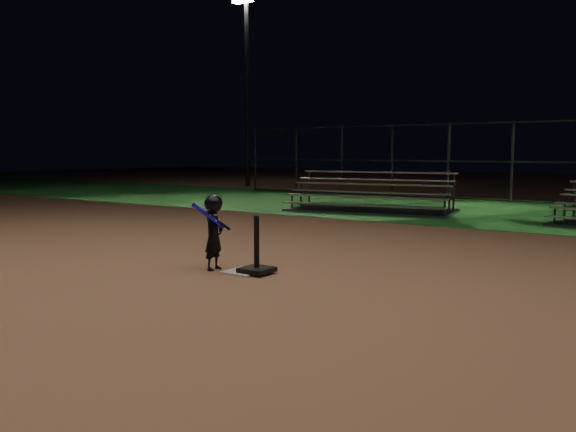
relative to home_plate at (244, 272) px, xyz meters
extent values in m
plane|color=#956243|center=(0.00, 0.00, -0.01)|extent=(80.00, 80.00, 0.00)
cube|color=#1B531D|center=(0.00, 10.00, -0.01)|extent=(60.00, 8.00, 0.01)
cube|color=beige|center=(0.00, 0.00, 0.00)|extent=(0.45, 0.45, 0.02)
cube|color=black|center=(0.19, 0.03, 0.04)|extent=(0.38, 0.38, 0.06)
cylinder|color=black|center=(0.19, 0.03, 0.41)|extent=(0.07, 0.07, 0.67)
imported|color=black|center=(-0.44, -0.08, 0.44)|extent=(0.25, 0.35, 0.90)
sphere|color=black|center=(-0.44, -0.08, 0.87)|extent=(0.24, 0.24, 0.24)
cylinder|color=#1F1CF2|center=(-0.39, -0.23, 0.72)|extent=(0.15, 0.50, 0.37)
cylinder|color=black|center=(-0.23, -0.11, 0.60)|extent=(0.07, 0.19, 0.14)
cube|color=#AAAAAE|center=(-2.20, 7.51, 0.41)|extent=(4.19, 0.93, 0.04)
cube|color=#AAAAAE|center=(-2.15, 7.22, 0.22)|extent=(4.19, 0.93, 0.03)
cube|color=#AAAAAE|center=(-2.29, 8.08, 0.70)|extent=(4.19, 0.93, 0.04)
cube|color=#AAAAAE|center=(-2.24, 7.79, 0.51)|extent=(4.19, 0.93, 0.03)
cube|color=#AAAAAE|center=(-2.38, 8.65, 1.00)|extent=(4.19, 0.93, 0.04)
cube|color=#AAAAAE|center=(-2.34, 8.36, 0.81)|extent=(4.19, 0.93, 0.03)
cube|color=#38383D|center=(-2.29, 8.08, 0.02)|extent=(4.48, 2.71, 0.06)
cube|color=#38383D|center=(0.00, 13.00, 0.04)|extent=(20.00, 0.05, 0.05)
cube|color=#38383D|center=(0.00, 13.00, 1.24)|extent=(20.00, 0.05, 0.05)
cube|color=#38383D|center=(0.00, 13.00, 2.44)|extent=(20.00, 0.05, 0.05)
cylinder|color=#38383D|center=(-10.00, 13.00, 1.24)|extent=(0.08, 0.08, 2.50)
cylinder|color=#38383D|center=(-5.00, 13.00, 1.24)|extent=(0.08, 0.08, 2.50)
cylinder|color=#38383D|center=(0.00, 13.00, 1.24)|extent=(0.08, 0.08, 2.50)
cylinder|color=#2D2D30|center=(-12.00, 15.00, 3.99)|extent=(0.20, 0.20, 8.00)
camera|label=1|loc=(4.80, -5.86, 1.55)|focal=36.98mm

